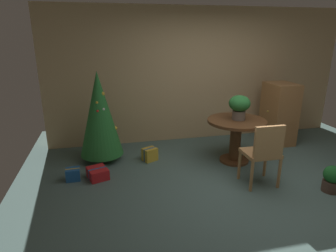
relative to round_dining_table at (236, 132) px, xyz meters
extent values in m
plane|color=#4C6660|center=(-0.21, -0.88, -0.52)|extent=(6.60, 6.60, 0.00)
cube|color=tan|center=(-0.21, 1.32, 0.78)|extent=(6.00, 0.10, 2.60)
cylinder|color=brown|center=(0.00, 0.00, -0.50)|extent=(0.49, 0.49, 0.04)
cylinder|color=brown|center=(0.00, 0.00, -0.16)|extent=(0.19, 0.19, 0.66)
cylinder|color=brown|center=(0.00, 0.00, 0.19)|extent=(0.97, 0.97, 0.05)
cylinder|color=#665B51|center=(0.03, 0.01, 0.29)|extent=(0.21, 0.21, 0.15)
ellipsoid|color=#287533|center=(0.03, 0.01, 0.49)|extent=(0.35, 0.35, 0.26)
sphere|color=#E5A8B2|center=(0.07, 0.14, 0.51)|extent=(0.08, 0.08, 0.08)
sphere|color=#E5A8B2|center=(-0.03, 0.08, 0.53)|extent=(0.06, 0.06, 0.06)
cylinder|color=#B27F4C|center=(-0.21, -0.60, -0.30)|extent=(0.04, 0.04, 0.45)
cylinder|color=#B27F4C|center=(0.21, -0.60, -0.30)|extent=(0.04, 0.04, 0.45)
cylinder|color=#B27F4C|center=(-0.21, -0.97, -0.30)|extent=(0.04, 0.04, 0.45)
cylinder|color=#B27F4C|center=(0.21, -0.97, -0.30)|extent=(0.04, 0.04, 0.45)
cube|color=#B27F4C|center=(0.00, -0.79, -0.05)|extent=(0.47, 0.41, 0.05)
cube|color=#B27F4C|center=(0.00, -0.97, 0.19)|extent=(0.43, 0.05, 0.44)
cylinder|color=brown|center=(-2.20, 0.57, -0.47)|extent=(0.10, 0.10, 0.11)
cone|color=#287533|center=(-2.20, 0.57, 0.30)|extent=(0.72, 0.72, 1.42)
sphere|color=gold|center=(-2.13, 0.53, 0.64)|extent=(0.07, 0.07, 0.07)
sphere|color=red|center=(-1.96, 0.56, 0.04)|extent=(0.04, 0.04, 0.04)
sphere|color=gold|center=(-2.23, 0.46, 0.52)|extent=(0.05, 0.05, 0.05)
sphere|color=red|center=(-2.23, 0.43, 0.39)|extent=(0.05, 0.05, 0.05)
sphere|color=gold|center=(-1.96, 0.55, 0.04)|extent=(0.06, 0.06, 0.06)
sphere|color=silver|center=(-2.14, 0.45, 0.41)|extent=(0.06, 0.06, 0.06)
cube|color=#1E569E|center=(-2.64, -0.09, -0.43)|extent=(0.21, 0.18, 0.18)
cube|color=gold|center=(-2.64, -0.09, -0.43)|extent=(0.21, 0.04, 0.18)
cube|color=red|center=(-2.28, -0.11, -0.45)|extent=(0.35, 0.38, 0.16)
cube|color=#1E569E|center=(-2.28, -0.11, -0.45)|extent=(0.27, 0.12, 0.16)
cube|color=gold|center=(-1.41, 0.35, -0.42)|extent=(0.29, 0.26, 0.22)
cube|color=#1E569E|center=(-1.41, 0.35, -0.42)|extent=(0.22, 0.13, 0.22)
cube|color=#9E6B3D|center=(1.22, 0.66, 0.07)|extent=(0.49, 0.63, 1.19)
sphere|color=#B29338|center=(0.97, 0.66, 0.13)|extent=(0.04, 0.04, 0.04)
cylinder|color=#4C382D|center=(0.87, -1.23, -0.44)|extent=(0.23, 0.23, 0.16)
sphere|color=#1E6628|center=(0.87, -1.23, -0.27)|extent=(0.24, 0.24, 0.24)
camera|label=1|loc=(-2.12, -4.19, 1.57)|focal=30.86mm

